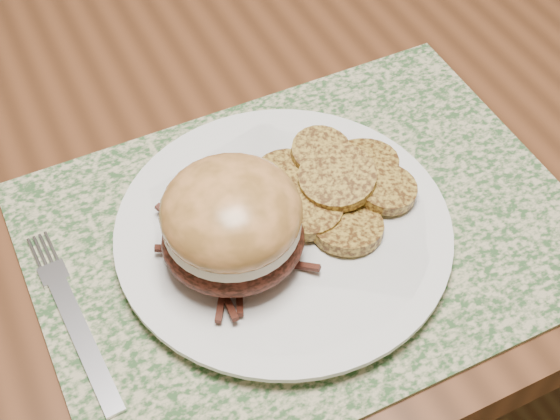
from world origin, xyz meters
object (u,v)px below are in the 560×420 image
object	(u,v)px
dining_table	(365,59)
dinner_plate	(283,232)
fork	(73,317)
pork_sandwich	(232,223)

from	to	relation	value
dining_table	dinner_plate	distance (m)	0.36
dining_table	fork	world-z (taller)	fork
dinner_plate	pork_sandwich	distance (m)	0.07
dining_table	fork	distance (m)	0.49
dining_table	dinner_plate	size ratio (longest dim) A/B	5.77
fork	pork_sandwich	bearing A→B (deg)	-7.75
dining_table	pork_sandwich	distance (m)	0.41
pork_sandwich	fork	bearing A→B (deg)	-166.93
pork_sandwich	fork	xyz separation A→B (m)	(-0.13, 0.01, -0.06)
dinner_plate	pork_sandwich	size ratio (longest dim) A/B	1.89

